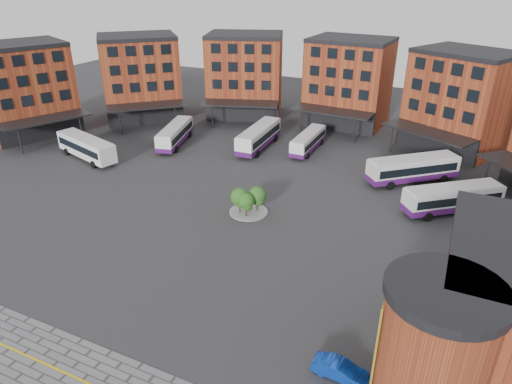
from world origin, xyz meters
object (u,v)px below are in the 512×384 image
at_px(bus_e, 413,169).
at_px(blue_car, 340,370).
at_px(bus_a, 86,146).
at_px(bus_c, 259,137).
at_px(bus_d, 308,141).
at_px(bus_b, 175,134).
at_px(bus_f, 453,198).
at_px(tree_island, 248,199).

relative_size(bus_e, blue_car, 2.85).
height_order(bus_a, bus_c, bus_c).
bearing_deg(bus_d, bus_a, -148.38).
relative_size(bus_b, bus_f, 1.05).
relative_size(tree_island, bus_e, 0.40).
bearing_deg(bus_c, bus_d, 14.37).
distance_m(tree_island, bus_f, 23.08).
distance_m(bus_a, bus_e, 45.31).
xyz_separation_m(bus_c, bus_d, (7.24, 2.09, -0.29)).
bearing_deg(bus_e, bus_d, -148.04).
height_order(bus_b, bus_f, bus_f).
height_order(tree_island, blue_car, tree_island).
xyz_separation_m(bus_a, bus_f, (49.03, 5.14, -0.19)).
xyz_separation_m(tree_island, bus_b, (-20.08, 15.37, -0.13)).
bearing_deg(bus_a, tree_island, -83.39).
height_order(bus_d, bus_f, bus_f).
height_order(tree_island, bus_a, bus_a).
distance_m(bus_d, bus_f, 24.05).
relative_size(bus_e, bus_f, 1.04).
bearing_deg(bus_a, bus_b, -21.56).
height_order(bus_d, bus_e, bus_e).
bearing_deg(bus_f, bus_b, -135.65).
height_order(bus_b, bus_e, bus_e).
xyz_separation_m(bus_c, bus_e, (23.12, -2.92, 0.04)).
distance_m(bus_b, blue_car, 48.93).
relative_size(tree_island, bus_a, 0.37).
xyz_separation_m(bus_d, bus_e, (15.89, -5.02, 0.33)).
bearing_deg(bus_e, bus_b, -128.63).
xyz_separation_m(bus_a, bus_b, (8.18, 10.45, -0.27)).
relative_size(bus_a, bus_f, 1.11).
relative_size(bus_b, bus_e, 1.02).
bearing_deg(blue_car, bus_b, 50.05).
height_order(tree_island, bus_b, tree_island).
bearing_deg(bus_b, bus_a, -143.15).
distance_m(bus_d, blue_car, 42.70).
relative_size(bus_b, blue_car, 2.90).
bearing_deg(bus_c, bus_e, -8.96).
relative_size(tree_island, blue_car, 1.14).
bearing_deg(bus_c, bus_f, -20.10).
xyz_separation_m(bus_e, blue_car, (0.15, -34.55, -1.21)).
distance_m(bus_d, bus_e, 16.66).
relative_size(tree_island, bus_f, 0.42).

